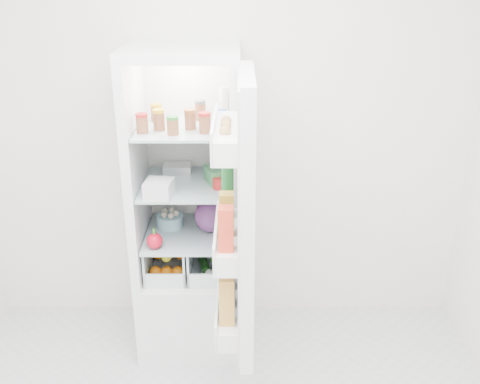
{
  "coord_description": "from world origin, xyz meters",
  "views": [
    {
      "loc": [
        0.1,
        -1.59,
        2.17
      ],
      "look_at": [
        0.1,
        0.95,
        1.1
      ],
      "focal_mm": 40.0,
      "sensor_mm": 36.0,
      "label": 1
    }
  ],
  "objects_px": {
    "refrigerator": "(190,239)",
    "mushroom_bowl": "(170,221)",
    "fridge_door": "(240,222)",
    "red_cabbage": "(211,216)"
  },
  "relations": [
    {
      "from": "refrigerator",
      "to": "mushroom_bowl",
      "type": "height_order",
      "value": "refrigerator"
    },
    {
      "from": "refrigerator",
      "to": "fridge_door",
      "type": "distance_m",
      "value": 0.82
    },
    {
      "from": "refrigerator",
      "to": "fridge_door",
      "type": "relative_size",
      "value": 1.38
    },
    {
      "from": "refrigerator",
      "to": "mushroom_bowl",
      "type": "bearing_deg",
      "value": 174.31
    },
    {
      "from": "mushroom_bowl",
      "to": "fridge_door",
      "type": "relative_size",
      "value": 0.12
    },
    {
      "from": "refrigerator",
      "to": "fridge_door",
      "type": "height_order",
      "value": "refrigerator"
    },
    {
      "from": "red_cabbage",
      "to": "fridge_door",
      "type": "relative_size",
      "value": 0.15
    },
    {
      "from": "refrigerator",
      "to": "fridge_door",
      "type": "xyz_separation_m",
      "value": [
        0.3,
        -0.64,
        0.43
      ]
    },
    {
      "from": "red_cabbage",
      "to": "mushroom_bowl",
      "type": "xyz_separation_m",
      "value": [
        -0.25,
        0.05,
        -0.06
      ]
    },
    {
      "from": "mushroom_bowl",
      "to": "fridge_door",
      "type": "distance_m",
      "value": 0.83
    }
  ]
}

